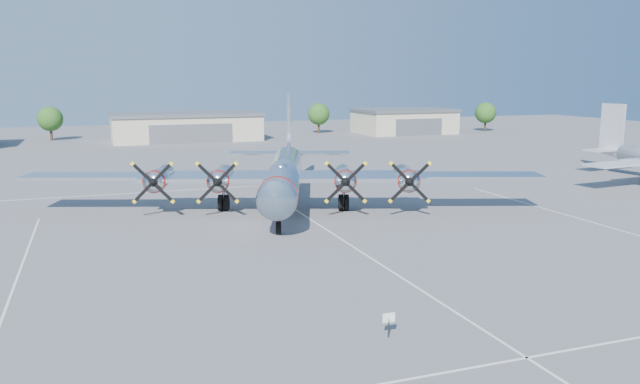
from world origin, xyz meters
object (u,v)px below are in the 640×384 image
object	(u,v)px
main_bomber_b29	(285,206)
info_placard	(389,320)
tree_far_east	(486,113)
tree_west	(50,119)
tree_east	(319,114)
hangar_east	(404,121)
hangar_center	(186,126)

from	to	relation	value
main_bomber_b29	info_placard	world-z (taller)	main_bomber_b29
tree_far_east	main_bomber_b29	xyz separation A→B (m)	(-68.43, -66.97, -4.22)
tree_west	tree_east	xyz separation A→B (m)	(55.00, -2.00, 0.00)
tree_east	hangar_east	bearing A→B (deg)	-18.54
tree_west	main_bomber_b29	size ratio (longest dim) A/B	0.14
hangar_east	tree_west	distance (m)	73.46
tree_east	info_placard	size ratio (longest dim) A/B	5.55
hangar_east	main_bomber_b29	xyz separation A→B (m)	(-48.43, -68.94, -2.71)
hangar_center	hangar_east	world-z (taller)	same
hangar_center	info_placard	world-z (taller)	hangar_center
hangar_center	tree_west	bearing A→B (deg)	162.18
tree_east	main_bomber_b29	bearing A→B (deg)	-112.09
tree_east	tree_far_east	size ratio (longest dim) A/B	1.00
tree_far_east	main_bomber_b29	world-z (taller)	tree_far_east
tree_west	info_placard	size ratio (longest dim) A/B	5.55
hangar_east	main_bomber_b29	size ratio (longest dim) A/B	0.44
tree_far_east	main_bomber_b29	size ratio (longest dim) A/B	0.14
info_placard	tree_west	bearing A→B (deg)	101.04
tree_east	tree_far_east	distance (m)	38.83
hangar_east	info_placard	world-z (taller)	hangar_east
tree_west	tree_far_east	distance (m)	93.54
info_placard	hangar_center	bearing A→B (deg)	87.70
tree_west	main_bomber_b29	bearing A→B (deg)	-72.29
info_placard	tree_far_east	bearing A→B (deg)	53.81
tree_far_east	hangar_center	bearing A→B (deg)	178.35
tree_far_east	main_bomber_b29	bearing A→B (deg)	-135.61
hangar_east	tree_far_east	size ratio (longest dim) A/B	3.10
hangar_east	tree_far_east	world-z (taller)	tree_far_east
tree_west	main_bomber_b29	distance (m)	80.91
tree_east	info_placard	xyz separation A→B (m)	(-34.67, -105.97, -3.38)
hangar_east	tree_west	xyz separation A→B (m)	(-73.00, 8.04, 1.51)
hangar_east	tree_far_east	bearing A→B (deg)	-5.61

